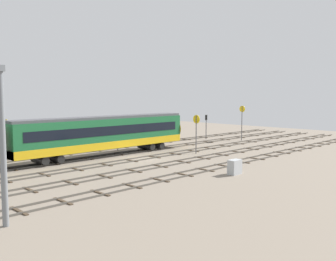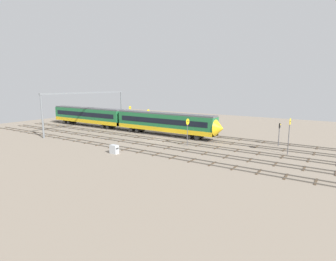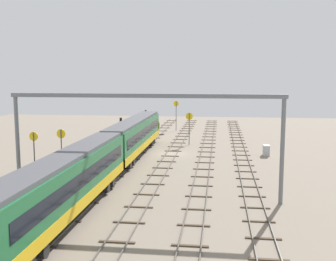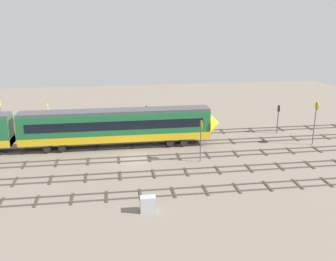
{
  "view_description": "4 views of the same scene",
  "coord_description": "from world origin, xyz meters",
  "px_view_note": "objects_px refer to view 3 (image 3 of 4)",
  "views": [
    {
      "loc": [
        -29.2,
        -33.2,
        7.56
      ],
      "look_at": [
        4.62,
        0.31,
        3.06
      ],
      "focal_mm": 40.24,
      "sensor_mm": 36.0,
      "label": 1
    },
    {
      "loc": [
        30.75,
        -42.96,
        10.83
      ],
      "look_at": [
        0.94,
        1.92,
        1.73
      ],
      "focal_mm": 28.81,
      "sensor_mm": 36.0,
      "label": 2
    },
    {
      "loc": [
        -55.11,
        -6.46,
        10.8
      ],
      "look_at": [
        2.11,
        0.77,
        2.94
      ],
      "focal_mm": 43.75,
      "sensor_mm": 36.0,
      "label": 3
    },
    {
      "loc": [
        -2.22,
        -42.43,
        16.28
      ],
      "look_at": [
        4.34,
        1.94,
        2.8
      ],
      "focal_mm": 40.68,
      "sensor_mm": 36.0,
      "label": 4
    }
  ],
  "objects_px": {
    "speed_sign_mid_trackside": "(61,143)",
    "overhead_gantry": "(144,118)",
    "speed_sign_near_foreground": "(189,123)",
    "signal_light_trackside_departure": "(121,129)",
    "relay_cabinet": "(266,150)",
    "train": "(112,153)",
    "signal_light_trackside_approach": "(146,118)",
    "speed_sign_far_trackside": "(176,111)",
    "speed_sign_distant_end": "(34,151)"
  },
  "relations": [
    {
      "from": "overhead_gantry",
      "to": "speed_sign_distant_end",
      "type": "xyz_separation_m",
      "value": [
        3.12,
        11.57,
        -3.76
      ]
    },
    {
      "from": "train",
      "to": "signal_light_trackside_departure",
      "type": "relative_size",
      "value": 10.78
    },
    {
      "from": "signal_light_trackside_departure",
      "to": "speed_sign_distant_end",
      "type": "bearing_deg",
      "value": 169.12
    },
    {
      "from": "relay_cabinet",
      "to": "speed_sign_mid_trackside",
      "type": "bearing_deg",
      "value": 115.97
    },
    {
      "from": "speed_sign_mid_trackside",
      "to": "speed_sign_distant_end",
      "type": "xyz_separation_m",
      "value": [
        -6.36,
        0.23,
        0.22
      ]
    },
    {
      "from": "speed_sign_near_foreground",
      "to": "speed_sign_mid_trackside",
      "type": "height_order",
      "value": "speed_sign_near_foreground"
    },
    {
      "from": "speed_sign_near_foreground",
      "to": "signal_light_trackside_approach",
      "type": "distance_m",
      "value": 16.42
    },
    {
      "from": "speed_sign_far_trackside",
      "to": "speed_sign_distant_end",
      "type": "distance_m",
      "value": 42.43
    },
    {
      "from": "speed_sign_distant_end",
      "to": "relay_cabinet",
      "type": "bearing_deg",
      "value": -53.34
    },
    {
      "from": "train",
      "to": "speed_sign_far_trackside",
      "type": "height_order",
      "value": "speed_sign_far_trackside"
    },
    {
      "from": "train",
      "to": "signal_light_trackside_approach",
      "type": "bearing_deg",
      "value": 4.41
    },
    {
      "from": "speed_sign_mid_trackside",
      "to": "signal_light_trackside_approach",
      "type": "relative_size",
      "value": 1.14
    },
    {
      "from": "train",
      "to": "speed_sign_distant_end",
      "type": "height_order",
      "value": "speed_sign_distant_end"
    },
    {
      "from": "signal_light_trackside_departure",
      "to": "relay_cabinet",
      "type": "distance_m",
      "value": 20.69
    },
    {
      "from": "overhead_gantry",
      "to": "speed_sign_mid_trackside",
      "type": "xyz_separation_m",
      "value": [
        9.48,
        11.34,
        -3.99
      ]
    },
    {
      "from": "train",
      "to": "signal_light_trackside_departure",
      "type": "distance_m",
      "value": 16.23
    },
    {
      "from": "train",
      "to": "speed_sign_distant_end",
      "type": "relative_size",
      "value": 9.52
    },
    {
      "from": "speed_sign_far_trackside",
      "to": "speed_sign_distant_end",
      "type": "xyz_separation_m",
      "value": [
        -41.33,
        9.59,
        -0.44
      ]
    },
    {
      "from": "speed_sign_distant_end",
      "to": "speed_sign_far_trackside",
      "type": "bearing_deg",
      "value": -13.07
    },
    {
      "from": "signal_light_trackside_approach",
      "to": "relay_cabinet",
      "type": "bearing_deg",
      "value": -135.65
    },
    {
      "from": "overhead_gantry",
      "to": "speed_sign_distant_end",
      "type": "height_order",
      "value": "overhead_gantry"
    },
    {
      "from": "signal_light_trackside_departure",
      "to": "relay_cabinet",
      "type": "relative_size",
      "value": 3.31
    },
    {
      "from": "train",
      "to": "relay_cabinet",
      "type": "bearing_deg",
      "value": -51.19
    },
    {
      "from": "speed_sign_near_foreground",
      "to": "signal_light_trackside_departure",
      "type": "distance_m",
      "value": 10.92
    },
    {
      "from": "speed_sign_near_foreground",
      "to": "speed_sign_distant_end",
      "type": "bearing_deg",
      "value": 152.18
    },
    {
      "from": "train",
      "to": "signal_light_trackside_departure",
      "type": "bearing_deg",
      "value": 10.31
    },
    {
      "from": "speed_sign_mid_trackside",
      "to": "overhead_gantry",
      "type": "bearing_deg",
      "value": -129.89
    },
    {
      "from": "speed_sign_far_trackside",
      "to": "signal_light_trackside_departure",
      "type": "relative_size",
      "value": 1.24
    },
    {
      "from": "overhead_gantry",
      "to": "signal_light_trackside_approach",
      "type": "bearing_deg",
      "value": 10.17
    },
    {
      "from": "speed_sign_far_trackside",
      "to": "signal_light_trackside_departure",
      "type": "xyz_separation_m",
      "value": [
        -21.41,
        5.77,
        -0.78
      ]
    },
    {
      "from": "speed_sign_mid_trackside",
      "to": "signal_light_trackside_departure",
      "type": "bearing_deg",
      "value": -14.87
    },
    {
      "from": "speed_sign_near_foreground",
      "to": "speed_sign_far_trackside",
      "type": "height_order",
      "value": "speed_sign_far_trackside"
    },
    {
      "from": "train",
      "to": "speed_sign_near_foreground",
      "type": "relative_size",
      "value": 10.06
    },
    {
      "from": "speed_sign_mid_trackside",
      "to": "signal_light_trackside_approach",
      "type": "height_order",
      "value": "speed_sign_mid_trackside"
    },
    {
      "from": "speed_sign_distant_end",
      "to": "signal_light_trackside_approach",
      "type": "xyz_separation_m",
      "value": [
        38.81,
        -4.05,
        -0.65
      ]
    },
    {
      "from": "speed_sign_far_trackside",
      "to": "relay_cabinet",
      "type": "bearing_deg",
      "value": -147.67
    },
    {
      "from": "speed_sign_near_foreground",
      "to": "relay_cabinet",
      "type": "distance_m",
      "value": 13.38
    },
    {
      "from": "speed_sign_mid_trackside",
      "to": "signal_light_trackside_approach",
      "type": "bearing_deg",
      "value": -6.72
    },
    {
      "from": "speed_sign_far_trackside",
      "to": "speed_sign_distant_end",
      "type": "relative_size",
      "value": 1.09
    },
    {
      "from": "overhead_gantry",
      "to": "signal_light_trackside_approach",
      "type": "height_order",
      "value": "overhead_gantry"
    },
    {
      "from": "overhead_gantry",
      "to": "speed_sign_far_trackside",
      "type": "relative_size",
      "value": 4.12
    },
    {
      "from": "speed_sign_mid_trackside",
      "to": "speed_sign_far_trackside",
      "type": "bearing_deg",
      "value": -15.0
    },
    {
      "from": "overhead_gantry",
      "to": "speed_sign_distant_end",
      "type": "bearing_deg",
      "value": 74.9
    },
    {
      "from": "speed_sign_mid_trackside",
      "to": "relay_cabinet",
      "type": "xyz_separation_m",
      "value": [
        11.73,
        -24.08,
        -2.47
      ]
    },
    {
      "from": "signal_light_trackside_departure",
      "to": "signal_light_trackside_approach",
      "type": "bearing_deg",
      "value": -0.67
    },
    {
      "from": "signal_light_trackside_departure",
      "to": "relay_cabinet",
      "type": "bearing_deg",
      "value": -95.11
    },
    {
      "from": "overhead_gantry",
      "to": "speed_sign_far_trackside",
      "type": "height_order",
      "value": "overhead_gantry"
    },
    {
      "from": "train",
      "to": "speed_sign_far_trackside",
      "type": "distance_m",
      "value": 37.5
    },
    {
      "from": "speed_sign_distant_end",
      "to": "train",
      "type": "bearing_deg",
      "value": -59.56
    },
    {
      "from": "speed_sign_near_foreground",
      "to": "speed_sign_mid_trackside",
      "type": "xyz_separation_m",
      "value": [
        -18.92,
        13.11,
        -0.22
      ]
    }
  ]
}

